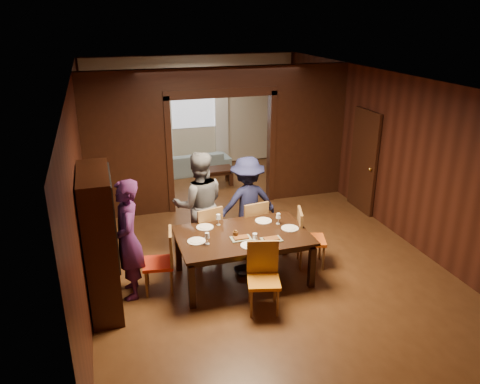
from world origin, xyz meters
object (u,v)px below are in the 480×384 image
object	(u,v)px
chair_left	(158,261)
chair_right	(311,238)
person_navy	(247,203)
person_grey	(199,205)
hutch	(101,242)
sofa	(193,163)
chair_far_l	(205,232)
coffee_table	(216,176)
chair_far_r	(251,226)
dining_table	(243,256)
chair_near	(264,279)
person_purple	(128,240)

from	to	relation	value
chair_left	chair_right	size ratio (longest dim) A/B	1.00
person_navy	chair_left	xyz separation A→B (m)	(-1.70, -0.99, -0.33)
person_grey	hutch	distance (m)	1.93
sofa	chair_right	xyz separation A→B (m)	(0.88, -5.17, 0.21)
chair_far_l	coffee_table	bearing A→B (deg)	-120.84
sofa	chair_far_r	xyz separation A→B (m)	(0.10, -4.43, 0.21)
chair_right	hutch	size ratio (longest dim) A/B	0.48
dining_table	chair_near	bearing A→B (deg)	-88.33
sofa	dining_table	distance (m)	5.25
person_navy	chair_left	distance (m)	1.99
dining_table	chair_far_l	xyz separation A→B (m)	(-0.40, 0.81, 0.10)
sofa	chair_left	size ratio (longest dim) A/B	1.93
dining_table	coffee_table	xyz separation A→B (m)	(0.66, 4.22, -0.18)
person_grey	chair_far_l	size ratio (longest dim) A/B	1.88
person_grey	dining_table	distance (m)	1.19
chair_far_l	hutch	distance (m)	1.96
person_purple	chair_right	size ratio (longest dim) A/B	1.84
dining_table	chair_near	distance (m)	0.88
person_purple	chair_right	world-z (taller)	person_purple
sofa	chair_far_l	xyz separation A→B (m)	(-0.71, -4.43, 0.21)
person_grey	hutch	bearing A→B (deg)	39.13
dining_table	chair_far_r	xyz separation A→B (m)	(0.40, 0.81, 0.10)
person_grey	coffee_table	world-z (taller)	person_grey
coffee_table	chair_near	size ratio (longest dim) A/B	0.82
sofa	chair_near	bearing A→B (deg)	83.12
dining_table	chair_far_r	distance (m)	0.91
sofa	hutch	bearing A→B (deg)	61.93
coffee_table	chair_far_r	distance (m)	3.44
coffee_table	chair_right	size ratio (longest dim) A/B	0.82
chair_right	person_navy	bearing A→B (deg)	56.73
chair_far_r	chair_near	distance (m)	1.72
person_navy	chair_far_r	distance (m)	0.40
chair_right	chair_near	distance (m)	1.49
person_grey	chair_far_l	bearing A→B (deg)	113.47
person_navy	dining_table	bearing A→B (deg)	65.19
dining_table	person_grey	bearing A→B (deg)	115.30
chair_left	chair_far_l	size ratio (longest dim) A/B	1.00
coffee_table	chair_far_r	bearing A→B (deg)	-94.32
person_navy	sofa	bearing A→B (deg)	-92.13
chair_near	hutch	world-z (taller)	hutch
chair_right	hutch	bearing A→B (deg)	110.89
person_purple	chair_far_r	world-z (taller)	person_purple
coffee_table	chair_right	world-z (taller)	chair_right
person_purple	chair_near	bearing A→B (deg)	62.90
chair_far_l	chair_right	bearing A→B (deg)	141.53
coffee_table	dining_table	bearing A→B (deg)	-98.84
person_navy	coffee_table	world-z (taller)	person_navy
chair_right	hutch	distance (m)	3.29
chair_left	chair_far_r	distance (m)	1.85
dining_table	chair_left	size ratio (longest dim) A/B	2.05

